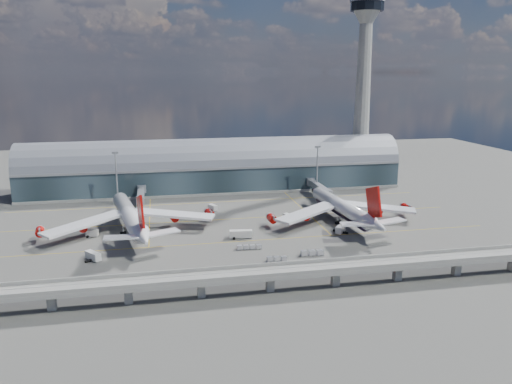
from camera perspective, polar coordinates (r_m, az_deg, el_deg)
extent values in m
plane|color=#474744|center=(198.60, -1.95, -4.71)|extent=(500.00, 500.00, 0.00)
cube|color=gold|center=(189.26, -1.45, -5.64)|extent=(200.00, 0.25, 0.01)
cube|color=gold|center=(217.46, -2.81, -3.09)|extent=(200.00, 0.25, 0.01)
cube|color=gold|center=(246.09, -3.85, -1.13)|extent=(200.00, 0.25, 0.01)
cube|color=gold|center=(224.97, -12.05, -2.81)|extent=(0.25, 80.00, 0.01)
cube|color=gold|center=(234.23, 5.32, -1.92)|extent=(0.25, 80.00, 0.01)
cube|color=#1E2B32|center=(271.58, -4.65, 1.76)|extent=(200.00, 28.00, 14.00)
cylinder|color=gray|center=(270.24, -4.68, 3.22)|extent=(200.00, 28.00, 28.00)
cube|color=gray|center=(256.57, -4.31, 2.67)|extent=(200.00, 1.00, 1.20)
cube|color=gray|center=(272.95, -4.63, 0.45)|extent=(200.00, 30.00, 1.20)
cube|color=gray|center=(298.58, 11.67, 2.01)|extent=(18.00, 18.00, 8.00)
cone|color=gray|center=(293.38, 12.05, 9.88)|extent=(10.00, 10.00, 90.00)
cone|color=gray|center=(294.41, 12.53, 19.04)|extent=(16.00, 16.00, 8.00)
cylinder|color=black|center=(294.96, 12.58, 20.01)|extent=(18.00, 18.00, 5.00)
cylinder|color=gray|center=(295.33, 12.61, 20.58)|extent=(19.00, 19.00, 1.50)
cube|color=gray|center=(146.06, 1.62, -9.28)|extent=(220.00, 8.50, 1.20)
cube|color=gray|center=(142.05, 1.98, -9.48)|extent=(220.00, 0.40, 1.20)
cube|color=gray|center=(149.25, 1.27, -8.31)|extent=(220.00, 0.40, 1.20)
cube|color=gray|center=(144.46, 1.75, -9.27)|extent=(220.00, 0.12, 0.12)
cube|color=gray|center=(147.16, 1.49, -8.83)|extent=(220.00, 0.12, 0.12)
cube|color=gray|center=(147.09, -22.33, -11.46)|extent=(2.20, 2.20, 5.00)
cube|color=gray|center=(144.40, -14.38, -11.30)|extent=(2.20, 2.20, 5.00)
cube|color=gray|center=(144.45, -6.29, -10.93)|extent=(2.20, 2.20, 5.00)
cube|color=gray|center=(147.25, 1.61, -10.36)|extent=(2.20, 2.20, 5.00)
cube|color=gray|center=(152.63, 9.05, -9.64)|extent=(2.20, 2.20, 5.00)
cube|color=gray|center=(160.35, 15.86, -8.84)|extent=(2.20, 2.20, 5.00)
cube|color=gray|center=(170.08, 21.93, -8.02)|extent=(2.20, 2.20, 5.00)
cylinder|color=gray|center=(247.01, -15.63, 1.43)|extent=(0.70, 0.70, 25.00)
cube|color=gray|center=(244.78, -15.82, 4.33)|extent=(3.00, 0.40, 1.00)
cylinder|color=gray|center=(259.02, 7.00, 2.37)|extent=(0.70, 0.70, 25.00)
cube|color=gray|center=(256.90, 7.08, 5.15)|extent=(3.00, 0.40, 1.00)
cylinder|color=white|center=(205.83, -14.27, -2.61)|extent=(16.78, 54.98, 6.60)
cone|color=white|center=(235.09, -15.34, -0.68)|extent=(8.04, 9.35, 6.60)
cone|color=white|center=(174.79, -12.75, -5.12)|extent=(8.81, 13.40, 6.60)
cube|color=#B60B07|center=(175.36, -13.06, -2.29)|extent=(3.03, 12.25, 13.66)
cube|color=white|center=(202.68, -19.01, -3.44)|extent=(31.08, 27.29, 2.67)
cube|color=white|center=(206.94, -9.44, -2.52)|extent=(34.21, 17.69, 2.67)
cylinder|color=#B60B07|center=(205.15, -19.19, -3.79)|extent=(4.21, 5.69, 3.30)
cylinder|color=#B60B07|center=(205.17, -23.47, -4.17)|extent=(4.21, 5.69, 3.30)
cylinder|color=#B60B07|center=(209.53, -9.38, -2.85)|extent=(4.21, 5.69, 3.30)
cylinder|color=#B60B07|center=(213.22, -5.36, -2.44)|extent=(4.21, 5.69, 3.30)
cylinder|color=gray|center=(225.58, -14.90, -2.52)|extent=(0.52, 0.52, 3.09)
cylinder|color=gray|center=(202.90, -14.95, -4.32)|extent=(0.62, 0.62, 3.09)
cylinder|color=gray|center=(203.73, -13.11, -4.14)|extent=(0.62, 0.62, 3.09)
cylinder|color=black|center=(203.20, -14.93, -4.58)|extent=(2.52, 1.95, 1.55)
cylinder|color=black|center=(204.02, -13.09, -4.40)|extent=(2.52, 1.95, 1.55)
cylinder|color=white|center=(216.50, 9.75, -1.66)|extent=(9.70, 50.56, 6.03)
cone|color=white|center=(241.50, 6.91, 0.02)|extent=(6.62, 8.73, 6.03)
cone|color=white|center=(190.42, 13.62, -3.70)|extent=(6.93, 12.88, 6.03)
cube|color=#B60B07|center=(190.92, 13.30, -1.18)|extent=(1.64, 12.45, 13.76)
cube|color=white|center=(208.59, 5.92, -2.36)|extent=(30.95, 23.74, 2.57)
cube|color=white|center=(222.24, 13.77, -1.69)|extent=(32.04, 20.25, 2.57)
cylinder|color=black|center=(216.93, 9.73, -2.09)|extent=(8.42, 45.35, 5.12)
cylinder|color=#B60B07|center=(210.75, 5.55, -2.71)|extent=(3.70, 5.43, 3.33)
cylinder|color=#B60B07|center=(206.15, 1.79, -3.02)|extent=(3.70, 5.43, 3.33)
cylinder|color=#B60B07|center=(224.76, 13.62, -2.00)|extent=(3.70, 5.43, 3.33)
cylinder|color=#B60B07|center=(232.01, 16.75, -1.72)|extent=(3.70, 5.43, 3.33)
cylinder|color=gray|center=(233.24, 7.86, -1.66)|extent=(0.52, 0.52, 3.12)
cylinder|color=gray|center=(212.75, 9.36, -3.20)|extent=(0.62, 0.62, 3.12)
cylinder|color=gray|center=(215.56, 10.97, -3.05)|extent=(0.62, 0.62, 3.12)
cylinder|color=black|center=(213.03, 9.35, -3.45)|extent=(2.39, 1.72, 1.56)
cylinder|color=black|center=(215.84, 10.95, -3.30)|extent=(2.39, 1.72, 1.56)
cube|color=gray|center=(245.04, -13.01, -0.26)|extent=(3.00, 24.00, 3.00)
cube|color=gray|center=(233.39, -13.08, -0.95)|extent=(3.60, 3.60, 3.40)
cylinder|color=gray|center=(256.72, -12.95, 0.36)|extent=(4.40, 4.40, 4.00)
cylinder|color=gray|center=(234.27, -13.04, -1.78)|extent=(0.50, 0.50, 3.40)
cylinder|color=black|center=(234.62, -13.02, -2.10)|extent=(1.40, 0.80, 0.80)
cube|color=gray|center=(255.71, 7.17, 0.55)|extent=(3.00, 28.00, 3.00)
cube|color=gray|center=(242.84, 8.21, -0.18)|extent=(3.60, 3.60, 3.40)
cylinder|color=gray|center=(268.70, 6.24, 1.21)|extent=(4.40, 4.40, 4.00)
cylinder|color=gray|center=(243.68, 8.18, -0.98)|extent=(0.50, 0.50, 3.40)
cylinder|color=black|center=(244.02, 8.17, -1.28)|extent=(1.40, 0.80, 0.80)
cube|color=beige|center=(179.16, -18.13, -6.93)|extent=(5.97, 6.82, 2.55)
cylinder|color=black|center=(181.00, -17.62, -7.06)|extent=(2.48, 2.19, 0.88)
cylinder|color=black|center=(178.10, -18.60, -7.47)|extent=(2.48, 2.19, 0.88)
cube|color=beige|center=(204.15, -18.24, -4.46)|extent=(4.96, 3.23, 2.38)
cylinder|color=black|center=(204.65, -17.81, -4.70)|extent=(1.40, 2.42, 0.82)
cylinder|color=black|center=(204.29, -18.62, -4.79)|extent=(1.40, 2.42, 0.82)
cube|color=beige|center=(192.12, -1.74, -4.80)|extent=(8.92, 3.61, 2.82)
cylinder|color=black|center=(193.30, -0.95, -5.07)|extent=(1.32, 2.81, 0.98)
cylinder|color=black|center=(191.76, -2.54, -5.24)|extent=(1.32, 2.81, 0.98)
cube|color=beige|center=(201.01, 9.64, -4.18)|extent=(5.78, 6.26, 2.68)
cylinder|color=black|center=(202.28, 9.14, -4.40)|extent=(2.57, 2.36, 0.93)
cylinder|color=black|center=(200.47, 10.12, -4.61)|extent=(2.57, 2.36, 0.93)
cube|color=beige|center=(215.21, 3.64, -2.86)|extent=(3.55, 5.23, 2.49)
cylinder|color=black|center=(216.99, 3.65, -3.02)|extent=(2.54, 1.55, 0.86)
cylinder|color=black|center=(214.05, 3.61, -3.25)|extent=(2.54, 1.55, 0.86)
cube|color=beige|center=(231.36, -4.96, -1.75)|extent=(3.94, 5.62, 2.27)
cylinder|color=black|center=(233.17, -4.83, -1.88)|extent=(2.32, 1.59, 0.79)
cylinder|color=black|center=(230.08, -5.08, -2.09)|extent=(2.32, 1.59, 0.79)
cube|color=gray|center=(169.53, 1.58, -7.89)|extent=(2.36, 1.68, 0.28)
cube|color=silver|center=(169.26, 1.58, -7.65)|extent=(1.98, 1.56, 1.40)
cube|color=gray|center=(169.86, 2.40, -7.85)|extent=(2.36, 1.68, 0.28)
cube|color=silver|center=(169.59, 2.40, -7.62)|extent=(1.98, 1.56, 1.40)
cube|color=gray|center=(170.22, 3.21, -7.81)|extent=(2.36, 1.68, 0.28)
cube|color=silver|center=(169.95, 3.21, -7.58)|extent=(1.98, 1.56, 1.40)
cube|color=gray|center=(180.47, -1.89, -6.54)|extent=(2.27, 1.61, 0.27)
cube|color=silver|center=(180.23, -1.89, -6.32)|extent=(1.91, 1.49, 1.35)
cube|color=gray|center=(180.67, -1.14, -6.51)|extent=(2.27, 1.61, 0.27)
cube|color=silver|center=(180.43, -1.15, -6.29)|extent=(1.91, 1.49, 1.35)
cube|color=gray|center=(180.90, -0.40, -6.48)|extent=(2.27, 1.61, 0.27)
cube|color=silver|center=(180.66, -0.40, -6.27)|extent=(1.91, 1.49, 1.35)
cube|color=gray|center=(181.16, 0.34, -6.45)|extent=(2.27, 1.61, 0.27)
cube|color=silver|center=(180.92, 0.34, -6.24)|extent=(1.91, 1.49, 1.35)
cube|color=gray|center=(175.23, 5.49, -7.21)|extent=(2.74, 1.95, 0.32)
cube|color=silver|center=(174.92, 5.50, -6.94)|extent=(2.30, 1.81, 1.62)
cube|color=gray|center=(175.80, 6.40, -7.16)|extent=(2.74, 1.95, 0.32)
cube|color=silver|center=(175.50, 6.41, -6.89)|extent=(2.30, 1.81, 1.62)
cube|color=gray|center=(176.42, 7.30, -7.11)|extent=(2.74, 1.95, 0.32)
cube|color=silver|center=(176.12, 7.31, -6.85)|extent=(2.30, 1.81, 1.62)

